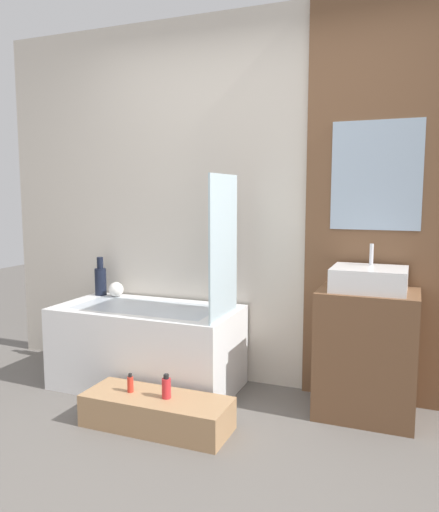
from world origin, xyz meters
TOP-DOWN VIEW (x-y plane):
  - ground_plane at (0.00, 0.00)m, footprint 12.00×12.00m
  - wall_tiled_back at (0.00, 1.58)m, footprint 4.20×0.06m
  - wall_wood_accent at (0.78, 1.53)m, footprint 0.88×0.04m
  - bathtub at (-0.70, 1.20)m, footprint 1.27×0.66m
  - glass_shower_screen at (-0.09, 1.12)m, footprint 0.01×0.46m
  - wooden_step_bench at (-0.33, 0.66)m, footprint 0.87×0.33m
  - vanity_cabinet at (0.78, 1.29)m, footprint 0.59×0.44m
  - sink at (0.78, 1.29)m, footprint 0.43×0.37m
  - vase_tall_dark at (-1.24, 1.44)m, footprint 0.09×0.09m
  - vase_round_light at (-1.09, 1.42)m, footprint 0.11×0.11m
  - bottle_soap_primary at (-0.50, 0.66)m, footprint 0.04×0.04m
  - bottle_soap_secondary at (-0.26, 0.66)m, footprint 0.05×0.05m

SIDE VIEW (x-z plane):
  - ground_plane at x=0.00m, z-range 0.00..0.00m
  - wooden_step_bench at x=-0.33m, z-range 0.00..0.19m
  - bottle_soap_primary at x=-0.50m, z-range 0.18..0.30m
  - bottle_soap_secondary at x=-0.26m, z-range 0.18..0.32m
  - bathtub at x=-0.70m, z-range 0.00..0.58m
  - vanity_cabinet at x=0.78m, z-range 0.00..0.78m
  - vase_round_light at x=-1.09m, z-range 0.57..0.69m
  - vase_tall_dark at x=-1.24m, z-range 0.55..0.84m
  - sink at x=0.78m, z-range 0.72..0.99m
  - glass_shower_screen at x=-0.09m, z-range 0.57..1.48m
  - wall_tiled_back at x=0.00m, z-range 0.00..2.60m
  - wall_wood_accent at x=0.78m, z-range 0.01..2.61m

